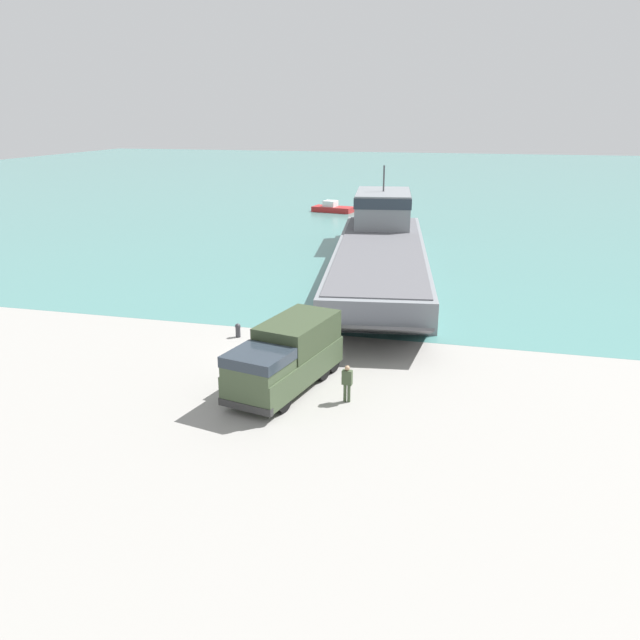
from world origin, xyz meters
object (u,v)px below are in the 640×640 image
object	(u,v)px
military_truck	(286,356)
soldier_on_ramp	(347,381)
landing_craft	(381,242)
mooring_bollard	(238,330)
moored_boat_a	(333,208)

from	to	relation	value
military_truck	soldier_on_ramp	bearing A→B (deg)	88.44
soldier_on_ramp	landing_craft	bearing A→B (deg)	11.18
soldier_on_ramp	mooring_bollard	world-z (taller)	soldier_on_ramp
landing_craft	moored_boat_a	size ratio (longest dim) A/B	6.49
soldier_on_ramp	mooring_bollard	xyz separation A→B (m)	(-7.69, 6.71, -0.55)
landing_craft	military_truck	xyz separation A→B (m)	(-0.29, -26.57, -0.22)
soldier_on_ramp	mooring_bollard	distance (m)	10.22
military_truck	moored_boat_a	world-z (taller)	military_truck
moored_boat_a	mooring_bollard	size ratio (longest dim) A/B	6.90
landing_craft	mooring_bollard	xyz separation A→B (m)	(-4.96, -20.63, -1.35)
military_truck	moored_boat_a	xyz separation A→B (m)	(-10.16, 53.79, -1.09)
soldier_on_ramp	moored_boat_a	distance (m)	56.13
landing_craft	soldier_on_ramp	xyz separation A→B (m)	(2.73, -27.34, -0.80)
landing_craft	moored_boat_a	xyz separation A→B (m)	(-10.45, 27.22, -1.31)
landing_craft	mooring_bollard	world-z (taller)	landing_craft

